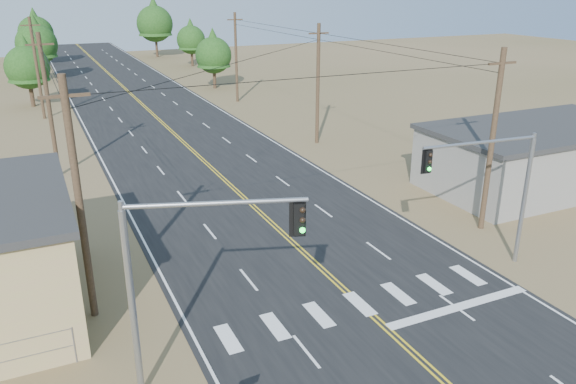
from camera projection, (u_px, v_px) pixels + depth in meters
road at (207, 164)px, 42.94m from camera, size 15.00×200.00×0.02m
building_right at (539, 157)px, 37.86m from camera, size 15.00×8.00×4.00m
utility_pole_left_near at (79, 201)px, 21.71m from camera, size 1.80×0.30×10.00m
utility_pole_left_mid at (49, 105)px, 38.70m from camera, size 1.80×0.30×10.00m
utility_pole_left_far at (37, 68)px, 55.69m from camera, size 1.80×0.30×10.00m
utility_pole_right_near at (492, 141)px, 30.01m from camera, size 1.80×0.30×10.00m
utility_pole_right_mid at (318, 84)px, 47.00m from camera, size 1.80×0.30×10.00m
utility_pole_right_far at (236, 57)px, 63.99m from camera, size 1.80×0.30×10.00m
signal_mast_left at (182, 267)px, 17.50m from camera, size 5.45×2.05×7.00m
signal_mast_right at (497, 180)px, 25.92m from camera, size 5.98×0.81×6.58m
tree_left_near at (27, 63)px, 61.42m from camera, size 4.74×4.74×7.90m
tree_left_mid at (36, 40)px, 77.47m from camera, size 5.54×5.54×9.23m
tree_left_far at (35, 30)px, 93.14m from camera, size 5.62×5.62×9.37m
tree_right_near at (213, 51)px, 72.35m from camera, size 4.65×4.65×7.75m
tree_right_mid at (191, 37)px, 92.16m from camera, size 4.64×4.64×7.73m
tree_right_far at (154, 20)px, 102.85m from camera, size 6.53×6.53×10.89m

